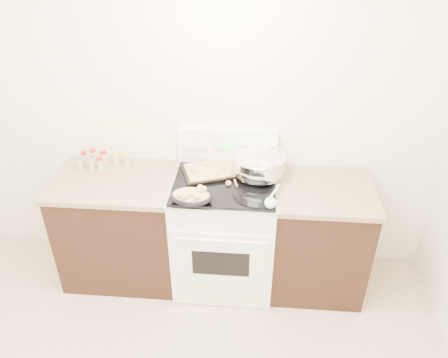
# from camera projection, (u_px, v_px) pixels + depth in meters

# --- Properties ---
(room_shell) EXTENTS (4.10, 3.60, 2.75)m
(room_shell) POSITION_uv_depth(u_px,v_px,m) (99.00, 212.00, 1.61)
(room_shell) COLOR white
(room_shell) RESTS_ON ground
(counter_left) EXTENTS (0.93, 0.67, 0.92)m
(counter_left) POSITION_uv_depth(u_px,v_px,m) (122.00, 227.00, 3.52)
(counter_left) COLOR black
(counter_left) RESTS_ON ground
(counter_right) EXTENTS (0.73, 0.67, 0.92)m
(counter_right) POSITION_uv_depth(u_px,v_px,m) (318.00, 237.00, 3.41)
(counter_right) COLOR black
(counter_right) RESTS_ON ground
(kitchen_range) EXTENTS (0.78, 0.73, 1.22)m
(kitchen_range) POSITION_uv_depth(u_px,v_px,m) (225.00, 230.00, 3.44)
(kitchen_range) COLOR white
(kitchen_range) RESTS_ON ground
(mixing_bowl) EXTENTS (0.48, 0.48, 0.23)m
(mixing_bowl) POSITION_uv_depth(u_px,v_px,m) (259.00, 166.00, 3.21)
(mixing_bowl) COLOR silver
(mixing_bowl) RESTS_ON kitchen_range
(roasting_pan) EXTENTS (0.30, 0.22, 0.11)m
(roasting_pan) POSITION_uv_depth(u_px,v_px,m) (191.00, 196.00, 2.95)
(roasting_pan) COLOR black
(roasting_pan) RESTS_ON kitchen_range
(baking_sheet) EXTENTS (0.51, 0.44, 0.06)m
(baking_sheet) POSITION_uv_depth(u_px,v_px,m) (213.00, 171.00, 3.29)
(baking_sheet) COLOR black
(baking_sheet) RESTS_ON kitchen_range
(wooden_spoon) EXTENTS (0.09, 0.28, 0.04)m
(wooden_spoon) POSITION_uv_depth(u_px,v_px,m) (230.00, 180.00, 3.19)
(wooden_spoon) COLOR tan
(wooden_spoon) RESTS_ON kitchen_range
(blue_ladle) EXTENTS (0.11, 0.27, 0.10)m
(blue_ladle) POSITION_uv_depth(u_px,v_px,m) (271.00, 201.00, 2.92)
(blue_ladle) COLOR #A1E3F0
(blue_ladle) RESTS_ON kitchen_range
(spice_jars) EXTENTS (0.39, 0.14, 0.13)m
(spice_jars) POSITION_uv_depth(u_px,v_px,m) (99.00, 160.00, 3.39)
(spice_jars) COLOR #BFB28C
(spice_jars) RESTS_ON counter_left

